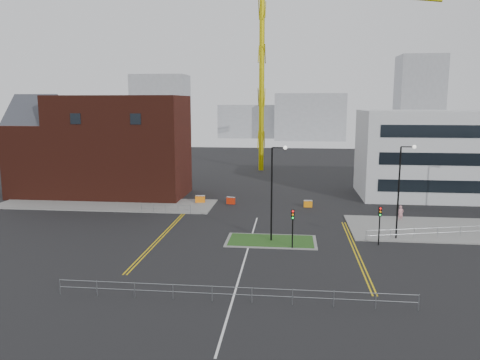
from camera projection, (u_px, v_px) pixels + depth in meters
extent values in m
plane|color=black|center=(241.00, 270.00, 36.99)|extent=(200.00, 200.00, 0.00)
cube|color=slate|center=(106.00, 204.00, 60.69)|extent=(28.00, 8.00, 0.12)
cube|color=slate|center=(467.00, 230.00, 48.35)|extent=(24.00, 10.00, 0.12)
cube|color=slate|center=(271.00, 241.00, 44.61)|extent=(8.60, 4.60, 0.08)
cube|color=#1B4416|center=(271.00, 241.00, 44.61)|extent=(8.00, 4.00, 0.12)
cube|color=#471B11|center=(121.00, 146.00, 65.42)|extent=(18.00, 10.00, 14.00)
cube|color=black|center=(75.00, 119.00, 60.27)|extent=(1.40, 0.10, 1.40)
cube|color=black|center=(136.00, 119.00, 59.41)|extent=(1.40, 0.10, 1.40)
cube|color=#471B11|center=(41.00, 159.00, 67.04)|extent=(6.00, 10.00, 10.00)
cube|color=#2D3038|center=(38.00, 124.00, 66.21)|extent=(6.40, 8.49, 8.49)
cube|color=silver|center=(453.00, 154.00, 64.58)|extent=(25.00, 12.00, 12.00)
cube|color=black|center=(467.00, 187.00, 59.26)|extent=(22.00, 0.10, 1.60)
cube|color=black|center=(469.00, 160.00, 58.68)|extent=(22.00, 0.10, 1.60)
cube|color=black|center=(471.00, 132.00, 58.10)|extent=(22.00, 0.10, 1.60)
cylinder|color=#C1B10B|center=(262.00, 78.00, 88.21)|extent=(1.00, 1.00, 35.21)
cylinder|color=black|center=(272.00, 195.00, 43.87)|extent=(0.16, 0.16, 9.00)
cylinder|color=black|center=(279.00, 148.00, 43.06)|extent=(1.20, 0.10, 0.10)
sphere|color=silver|center=(285.00, 148.00, 43.00)|extent=(0.36, 0.36, 0.36)
cylinder|color=black|center=(398.00, 194.00, 44.55)|extent=(0.16, 0.16, 9.00)
cylinder|color=black|center=(408.00, 147.00, 43.74)|extent=(1.20, 0.10, 0.10)
sphere|color=silver|center=(414.00, 147.00, 43.68)|extent=(0.36, 0.36, 0.36)
cylinder|color=black|center=(292.00, 233.00, 42.19)|extent=(0.12, 0.12, 3.00)
cube|color=black|center=(293.00, 214.00, 41.91)|extent=(0.28, 0.22, 0.90)
sphere|color=red|center=(293.00, 211.00, 41.74)|extent=(0.18, 0.18, 0.18)
sphere|color=orange|center=(293.00, 215.00, 41.79)|extent=(0.18, 0.18, 0.18)
sphere|color=#0CCC33|center=(293.00, 218.00, 41.84)|extent=(0.18, 0.18, 0.18)
cylinder|color=black|center=(379.00, 229.00, 43.30)|extent=(0.12, 0.12, 3.00)
cube|color=black|center=(380.00, 211.00, 43.02)|extent=(0.28, 0.22, 0.90)
sphere|color=red|center=(381.00, 209.00, 42.84)|extent=(0.18, 0.18, 0.18)
sphere|color=orange|center=(380.00, 212.00, 42.89)|extent=(0.18, 0.18, 0.18)
sphere|color=#0CCC33|center=(380.00, 215.00, 42.94)|extent=(0.18, 0.18, 0.18)
cylinder|color=gray|center=(232.00, 287.00, 30.93)|extent=(24.00, 0.04, 0.04)
cylinder|color=gray|center=(232.00, 294.00, 31.01)|extent=(24.00, 0.04, 0.04)
cylinder|color=gray|center=(60.00, 287.00, 32.30)|extent=(0.05, 0.05, 1.10)
cylinder|color=gray|center=(419.00, 303.00, 29.73)|extent=(0.05, 0.05, 1.10)
cylinder|color=gray|center=(166.00, 205.00, 55.64)|extent=(6.00, 0.04, 0.04)
cylinder|color=gray|center=(166.00, 209.00, 55.72)|extent=(6.00, 0.04, 0.04)
cylinder|color=gray|center=(141.00, 208.00, 56.04)|extent=(0.05, 0.05, 1.10)
cylinder|color=gray|center=(190.00, 210.00, 55.40)|extent=(0.05, 0.05, 1.10)
cylinder|color=gray|center=(461.00, 227.00, 45.89)|extent=(19.01, 5.04, 0.04)
cylinder|color=gray|center=(461.00, 232.00, 45.98)|extent=(19.01, 5.04, 0.04)
cylinder|color=gray|center=(366.00, 236.00, 44.54)|extent=(0.05, 0.05, 1.10)
cube|color=silver|center=(244.00, 262.00, 38.95)|extent=(0.15, 30.00, 0.01)
cube|color=gold|center=(164.00, 232.00, 47.76)|extent=(0.12, 24.00, 0.01)
cube|color=gold|center=(167.00, 232.00, 47.72)|extent=(0.12, 24.00, 0.01)
cube|color=gold|center=(354.00, 251.00, 41.85)|extent=(0.12, 20.00, 0.01)
cube|color=gold|center=(357.00, 251.00, 41.82)|extent=(0.12, 20.00, 0.01)
cube|color=gray|center=(161.00, 108.00, 157.10)|extent=(18.00, 12.00, 22.00)
cube|color=gray|center=(310.00, 117.00, 162.05)|extent=(24.00, 12.00, 16.00)
cube|color=gray|center=(419.00, 99.00, 152.40)|extent=(14.00, 12.00, 28.00)
cube|color=gray|center=(260.00, 121.00, 174.11)|extent=(30.00, 12.00, 12.00)
imported|color=pink|center=(401.00, 213.00, 52.01)|extent=(0.76, 0.64, 1.78)
cube|color=orange|center=(200.00, 199.00, 61.29)|extent=(1.27, 0.51, 1.04)
cube|color=silver|center=(200.00, 196.00, 61.21)|extent=(1.27, 0.51, 0.12)
cube|color=red|center=(231.00, 201.00, 60.86)|extent=(1.16, 0.63, 0.92)
cube|color=silver|center=(231.00, 197.00, 60.80)|extent=(1.16, 0.63, 0.11)
cube|color=orange|center=(308.00, 204.00, 59.06)|extent=(1.08, 0.42, 0.88)
cube|color=silver|center=(308.00, 201.00, 59.00)|extent=(1.08, 0.42, 0.11)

